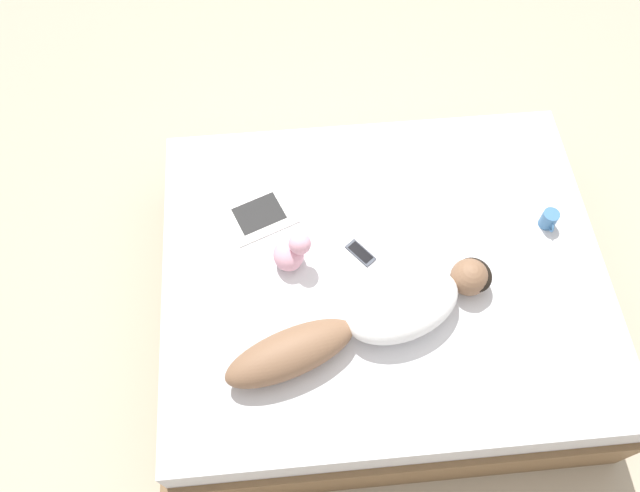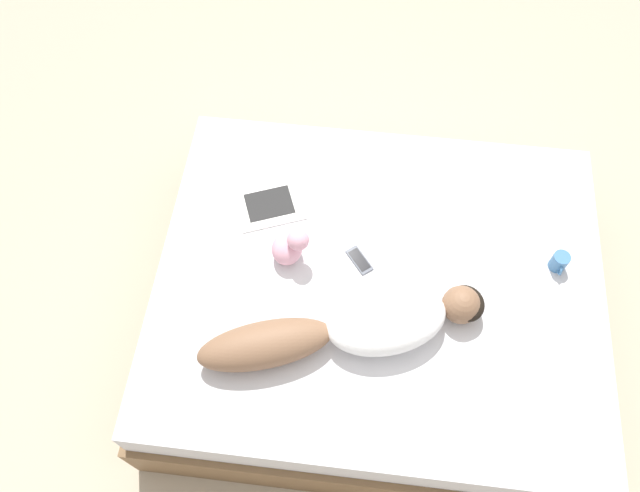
% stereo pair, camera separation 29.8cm
% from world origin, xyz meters
% --- Properties ---
extents(ground_plane, '(12.00, 12.00, 0.00)m').
position_xyz_m(ground_plane, '(0.00, 0.00, 0.00)').
color(ground_plane, '#B7A88E').
extents(bed, '(1.81, 2.18, 0.59)m').
position_xyz_m(bed, '(0.00, 0.00, 0.29)').
color(bed, brown).
rests_on(bed, ground_plane).
extents(person, '(0.61, 1.29, 0.20)m').
position_xyz_m(person, '(0.29, -0.10, 0.69)').
color(person, brown).
rests_on(person, bed).
extents(open_magazine, '(0.62, 0.50, 0.01)m').
position_xyz_m(open_magazine, '(-0.47, -0.63, 0.60)').
color(open_magazine, white).
rests_on(open_magazine, bed).
extents(coffee_mug, '(0.11, 0.08, 0.10)m').
position_xyz_m(coffee_mug, '(-0.16, 0.84, 0.64)').
color(coffee_mug, teal).
rests_on(coffee_mug, bed).
extents(cell_phone, '(0.16, 0.14, 0.01)m').
position_xyz_m(cell_phone, '(-0.08, -0.10, 0.60)').
color(cell_phone, '#333842').
rests_on(cell_phone, bed).
extents(plush_toy, '(0.16, 0.18, 0.22)m').
position_xyz_m(plush_toy, '(-0.07, -0.44, 0.69)').
color(plush_toy, '#DB9EB2').
rests_on(plush_toy, bed).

